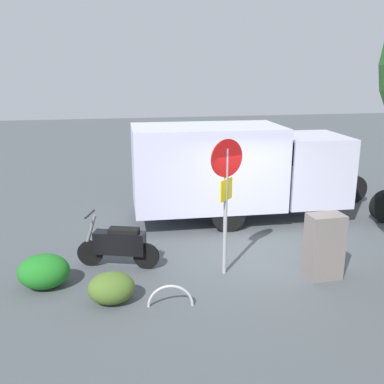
{
  "coord_description": "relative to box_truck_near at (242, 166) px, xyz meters",
  "views": [
    {
      "loc": [
        3.33,
        8.91,
        4.18
      ],
      "look_at": [
        1.44,
        -0.96,
        1.37
      ],
      "focal_mm": 41.69,
      "sensor_mm": 36.0,
      "label": 1
    }
  ],
  "objects": [
    {
      "name": "bike_rack_hoop",
      "position": [
        2.69,
        4.51,
        -1.52
      ],
      "size": [
        0.85,
        0.16,
        0.85
      ],
      "primitive_type": "torus",
      "rotation": [
        1.57,
        0.0,
        -0.12
      ],
      "color": "#B7B7BC",
      "rests_on": "ground"
    },
    {
      "name": "stop_sign",
      "position": [
        1.38,
        3.38,
        0.37
      ],
      "size": [
        0.71,
        0.33,
        2.85
      ],
      "color": "#9E9EA3",
      "rests_on": "ground"
    },
    {
      "name": "shrub_mid_verge",
      "position": [
        5.02,
        3.33,
        -1.18
      ],
      "size": [
        1.0,
        0.82,
        0.68
      ],
      "primitive_type": "ellipsoid",
      "color": "#1E7321",
      "rests_on": "ground"
    },
    {
      "name": "motorcycle",
      "position": [
        3.53,
        2.65,
        -1.0
      ],
      "size": [
        1.75,
        0.79,
        1.2
      ],
      "rotation": [
        0.0,
        0.0,
        -0.32
      ],
      "color": "black",
      "rests_on": "ground"
    },
    {
      "name": "ground_plane",
      "position": [
        0.34,
        2.78,
        -1.52
      ],
      "size": [
        60.0,
        60.0,
        0.0
      ],
      "primitive_type": "plane",
      "color": "#4A5055"
    },
    {
      "name": "box_truck_near",
      "position": [
        0.0,
        0.0,
        0.0
      ],
      "size": [
        7.46,
        2.4,
        2.67
      ],
      "rotation": [
        0.0,
        0.0,
        3.11
      ],
      "color": "black",
      "rests_on": "ground"
    },
    {
      "name": "shrub_near_sign",
      "position": [
        3.73,
        4.17,
        -1.23
      ],
      "size": [
        0.86,
        0.71,
        0.59
      ],
      "primitive_type": "ellipsoid",
      "color": "#4A6626",
      "rests_on": "ground"
    },
    {
      "name": "utility_cabinet",
      "position": [
        -0.55,
        3.93,
        -0.84
      ],
      "size": [
        0.74,
        0.5,
        1.36
      ],
      "primitive_type": "cube",
      "rotation": [
        0.0,
        0.0,
        0.05
      ],
      "color": "slate",
      "rests_on": "ground"
    }
  ]
}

